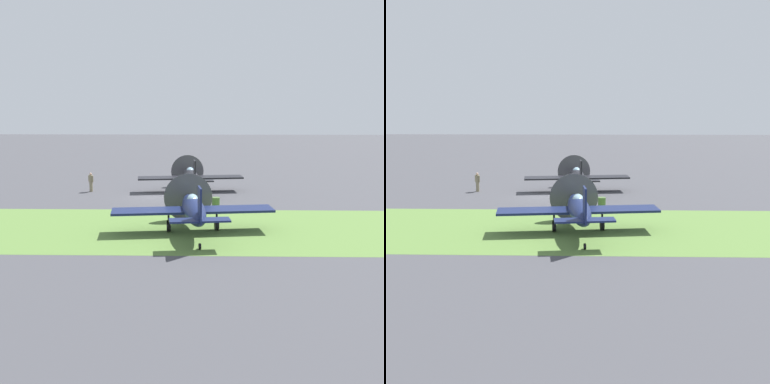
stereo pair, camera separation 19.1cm
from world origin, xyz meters
TOP-DOWN VIEW (x-y plane):
  - ground_plane at (0.00, 0.00)m, footprint 160.00×160.00m
  - grass_verge at (0.00, -10.82)m, footprint 120.00×11.00m
  - airplane_lead at (2.82, 2.00)m, footprint 9.59×7.61m
  - airplane_wingman at (3.33, -11.64)m, footprint 10.20×8.10m
  - ground_crew_chief at (-6.22, 1.97)m, footprint 0.53×0.42m
  - fuel_drum at (4.90, -4.96)m, footprint 0.60×0.60m
  - runway_marker_cone at (8.25, -5.70)m, footprint 0.36×0.36m

SIDE VIEW (x-z plane):
  - ground_plane at x=0.00m, z-range 0.00..0.00m
  - grass_verge at x=0.00m, z-range 0.00..0.01m
  - runway_marker_cone at x=8.25m, z-range 0.00..0.44m
  - fuel_drum at x=4.90m, z-range 0.00..0.90m
  - ground_crew_chief at x=-6.22m, z-range 0.05..1.78m
  - airplane_lead at x=2.82m, z-range -0.28..3.12m
  - airplane_wingman at x=3.33m, z-range -0.29..3.32m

